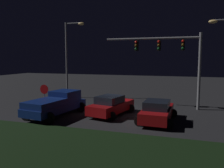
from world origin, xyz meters
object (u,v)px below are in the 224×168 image
object	(u,v)px
traffic_signal_gantry	(170,52)
stop_sign	(44,93)
car_sedan	(111,105)
street_lamp_left	(70,51)
pickup_truck	(57,103)
car_sedan_far	(157,111)

from	to	relation	value
traffic_signal_gantry	stop_sign	distance (m)	11.17
car_sedan	traffic_signal_gantry	bearing A→B (deg)	-32.64
traffic_signal_gantry	street_lamp_left	size ratio (longest dim) A/B	1.01
street_lamp_left	pickup_truck	bearing A→B (deg)	-69.22
traffic_signal_gantry	car_sedan_far	bearing A→B (deg)	-94.64
car_sedan_far	stop_sign	size ratio (longest dim) A/B	1.99
pickup_truck	car_sedan	world-z (taller)	pickup_truck
traffic_signal_gantry	stop_sign	xyz separation A→B (m)	(-9.61, -4.60, -3.34)
pickup_truck	traffic_signal_gantry	distance (m)	10.39
street_lamp_left	stop_sign	world-z (taller)	street_lamp_left
car_sedan_far	street_lamp_left	world-z (taller)	street_lamp_left
stop_sign	car_sedan	bearing A→B (deg)	6.08
car_sedan_far	street_lamp_left	size ratio (longest dim) A/B	0.54
pickup_truck	street_lamp_left	world-z (taller)	street_lamp_left
car_sedan	traffic_signal_gantry	distance (m)	7.06
car_sedan	street_lamp_left	bearing A→B (deg)	60.32
pickup_truck	car_sedan_far	bearing A→B (deg)	-78.45
car_sedan_far	stop_sign	world-z (taller)	stop_sign
traffic_signal_gantry	street_lamp_left	world-z (taller)	street_lamp_left
traffic_signal_gantry	stop_sign	world-z (taller)	traffic_signal_gantry
pickup_truck	stop_sign	bearing A→B (deg)	69.61
pickup_truck	traffic_signal_gantry	xyz separation A→B (m)	(7.91, 5.49, 3.90)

